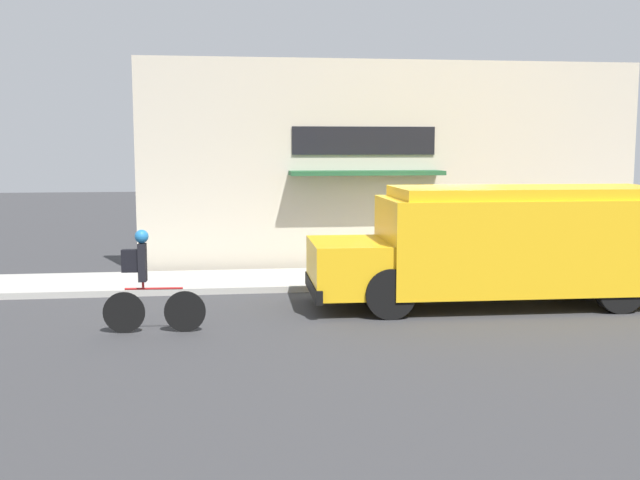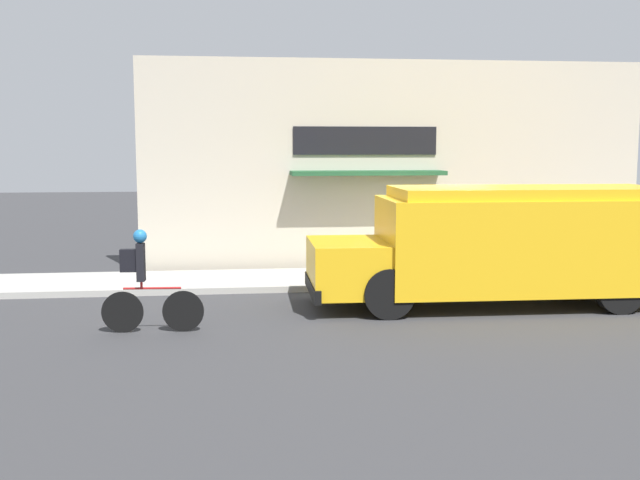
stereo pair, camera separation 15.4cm
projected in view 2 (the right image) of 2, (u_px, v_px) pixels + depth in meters
The scene contains 6 objects.
ground_plane at pixel (422, 290), 15.55m from camera, with size 70.00×70.00×0.00m, color #38383A.
sidewalk at pixel (409, 277), 16.66m from camera, with size 28.00×2.27×0.13m.
storefront at pixel (395, 166), 17.84m from camera, with size 12.14×0.95×4.99m.
school_bus at pixel (507, 243), 13.91m from camera, with size 6.79×2.65×2.22m.
cyclist at pixel (144, 282), 11.91m from camera, with size 1.63×0.22×1.66m.
trash_bin at pixel (488, 251), 16.83m from camera, with size 0.55×0.55×0.97m.
Camera 2 is at (-3.91, -14.94, 2.97)m, focal length 42.00 mm.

